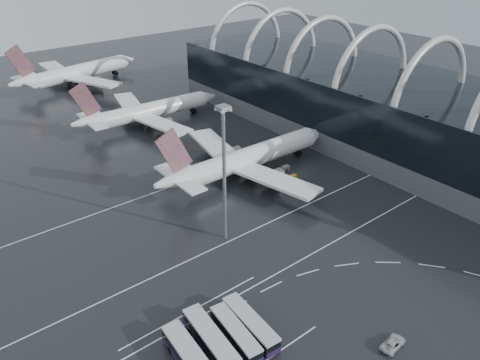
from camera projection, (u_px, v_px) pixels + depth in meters
ground at (291, 257)px, 94.52m from camera, size 420.00×420.00×0.00m
terminal at (397, 112)px, 136.62m from camera, size 42.00×160.00×34.90m
lane_marking_near at (298, 261)px, 93.15m from camera, size 120.00×0.25×0.01m
lane_marking_mid at (253, 230)px, 102.72m from camera, size 120.00×0.25×0.01m
lane_marking_far at (184, 182)px, 121.87m from camera, size 120.00×0.25×0.01m
bus_bay_line_north at (192, 310)px, 81.35m from camera, size 28.00×0.25×0.01m
airliner_main at (246, 159)px, 122.90m from camera, size 55.95×49.26×19.01m
airliner_gate_b at (147, 111)px, 154.74m from camera, size 52.18×46.96×18.14m
airliner_gate_c at (75, 73)px, 192.37m from camera, size 57.45×52.29×20.51m
bus_row_near_a at (191, 359)px, 70.02m from camera, size 4.31×13.96×3.38m
bus_row_near_b at (211, 340)px, 73.26m from camera, size 4.54×13.89×3.36m
bus_row_near_c at (236, 333)px, 74.69m from camera, size 4.14×12.31×2.97m
bus_row_near_d at (250, 324)px, 76.36m from camera, size 3.87×12.88×3.12m
van_curve_a at (393, 343)px, 74.10m from camera, size 5.14×2.69×1.38m
floodlight_mast at (224, 160)px, 91.26m from camera, size 2.28×2.28×29.70m
gse_cart_belly_a at (293, 177)px, 123.19m from camera, size 1.92×1.13×1.04m
gse_cart_belly_b at (265, 171)px, 125.84m from camera, size 2.52×1.49×1.38m
gse_cart_belly_d at (285, 168)px, 127.50m from camera, size 2.23×1.32×1.22m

